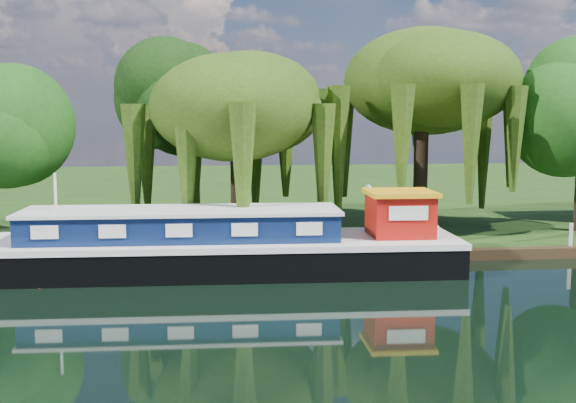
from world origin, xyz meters
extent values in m
plane|color=black|center=(0.00, 0.00, 0.00)|extent=(120.00, 120.00, 0.00)
cube|color=#15330E|center=(0.00, 34.00, 0.23)|extent=(120.00, 52.00, 0.45)
cube|color=black|center=(-6.56, 6.98, 0.48)|extent=(19.38, 4.88, 1.28)
cube|color=silver|center=(-6.56, 6.98, 1.23)|extent=(19.49, 4.97, 0.24)
cube|color=#0D1C45|center=(-7.63, 7.01, 1.87)|extent=(12.03, 3.45, 1.02)
cube|color=silver|center=(-7.63, 7.01, 2.44)|extent=(12.25, 3.67, 0.13)
cube|color=#9C110B|center=(0.93, 6.74, 2.16)|extent=(2.43, 2.43, 1.60)
cube|color=#ECA010|center=(0.93, 6.74, 3.05)|extent=(2.70, 2.70, 0.17)
cylinder|color=silver|center=(-12.33, 7.16, 2.64)|extent=(0.11, 0.11, 2.57)
imported|color=#9C110B|center=(-11.57, 5.89, 0.00)|extent=(3.03, 2.32, 0.58)
cylinder|color=black|center=(-5.18, 12.26, 2.85)|extent=(0.62, 0.62, 4.80)
ellipsoid|color=#25410E|center=(-5.18, 12.26, 6.31)|extent=(6.70, 6.70, 4.33)
cylinder|color=black|center=(3.94, 13.90, 3.19)|extent=(0.77, 0.77, 5.47)
ellipsoid|color=#25410E|center=(3.94, 13.90, 7.14)|extent=(7.48, 7.48, 4.83)
cylinder|color=black|center=(-7.27, 17.78, 3.81)|extent=(0.62, 0.62, 6.71)
ellipsoid|color=black|center=(-7.27, 17.78, 6.55)|extent=(5.37, 5.37, 5.37)
cylinder|color=silver|center=(0.50, 10.50, 1.55)|extent=(0.10, 0.10, 2.20)
sphere|color=white|center=(0.50, 10.50, 2.83)|extent=(0.36, 0.36, 0.36)
cylinder|color=silver|center=(-10.00, 8.40, 0.95)|extent=(0.16, 0.16, 1.00)
cylinder|color=silver|center=(-4.00, 8.40, 0.95)|extent=(0.16, 0.16, 1.00)
cylinder|color=silver|center=(3.00, 8.40, 0.95)|extent=(0.16, 0.16, 1.00)
cylinder|color=silver|center=(9.00, 8.40, 0.95)|extent=(0.16, 0.16, 1.00)
camera|label=1|loc=(-6.76, -20.73, 6.11)|focal=45.00mm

